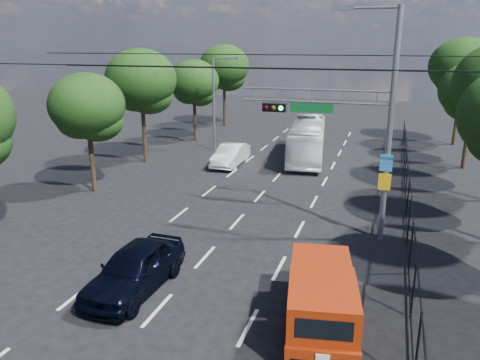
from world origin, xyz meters
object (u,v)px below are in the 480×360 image
at_px(navy_hatchback, 135,269).
at_px(white_bus, 307,140).
at_px(red_pickup, 321,297).
at_px(white_van, 231,155).
at_px(signal_mast, 360,116).

height_order(navy_hatchback, white_bus, white_bus).
bearing_deg(red_pickup, white_van, 116.87).
height_order(white_bus, white_van, white_bus).
bearing_deg(red_pickup, white_bus, 101.18).
xyz_separation_m(red_pickup, navy_hatchback, (-6.31, 0.28, -0.23)).
relative_size(red_pickup, navy_hatchback, 1.15).
bearing_deg(white_bus, navy_hatchback, -103.35).
distance_m(signal_mast, white_bus, 14.79).
relative_size(signal_mast, white_bus, 0.97).
distance_m(red_pickup, navy_hatchback, 6.33).
height_order(red_pickup, white_van, red_pickup).
relative_size(signal_mast, red_pickup, 1.77).
height_order(signal_mast, white_bus, signal_mast).
bearing_deg(navy_hatchback, white_van, 100.04).
bearing_deg(signal_mast, navy_hatchback, -132.99).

